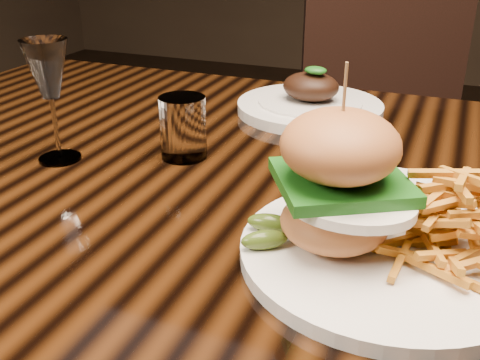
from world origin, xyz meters
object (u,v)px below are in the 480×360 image
at_px(burger_plate, 390,212).
at_px(far_dish, 310,103).
at_px(chair_far, 387,124).
at_px(dining_table, 325,237).
at_px(wine_glass, 48,74).

xyz_separation_m(burger_plate, far_dish, (-0.19, 0.42, -0.04)).
relative_size(burger_plate, far_dish, 1.15).
xyz_separation_m(burger_plate, chair_far, (-0.13, 1.03, -0.26)).
xyz_separation_m(dining_table, burger_plate, (0.09, -0.15, 0.13)).
distance_m(burger_plate, wine_glass, 0.47).
xyz_separation_m(far_dish, chair_far, (0.06, 0.61, -0.23)).
distance_m(dining_table, far_dish, 0.31).
relative_size(wine_glass, far_dish, 0.67).
height_order(far_dish, chair_far, chair_far).
bearing_deg(wine_glass, far_dish, 51.00).
distance_m(dining_table, wine_glass, 0.42).
relative_size(burger_plate, wine_glass, 1.73).
relative_size(dining_table, burger_plate, 5.57).
bearing_deg(far_dish, wine_glass, -129.00).
bearing_deg(chair_far, dining_table, -108.32).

